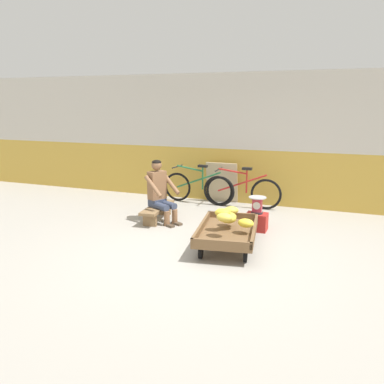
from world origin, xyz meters
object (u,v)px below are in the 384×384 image
Objects in this scene: low_bench at (157,210)px; banana_cart at (227,232)px; bicycle_far_left at (241,191)px; weighing_scale at (257,205)px; plastic_crate at (257,222)px; sign_board at (222,182)px; bicycle_near_left at (198,187)px; vendor_seated at (160,191)px.

banana_cart is at bearing -30.05° from low_bench.
bicycle_far_left reaches higher than banana_cart.
banana_cart is at bearing -103.93° from weighing_scale.
banana_cart is 4.31× the size of plastic_crate.
sign_board is at bearing 123.50° from weighing_scale.
banana_cart is 1.38× the size of low_bench.
banana_cart is 5.17× the size of weighing_scale.
plastic_crate is 0.22× the size of bicycle_near_left.
low_bench is 1.88m from weighing_scale.
vendor_seated is 3.17× the size of plastic_crate.
weighing_scale reaches higher than plastic_crate.
sign_board is at bearing 149.72° from bicycle_far_left.
vendor_seated is 1.79m from weighing_scale.
weighing_scale is (1.79, 0.09, -0.11)m from vendor_seated.
low_bench is at bearing -100.76° from bicycle_near_left.
vendor_seated is at bearing -97.61° from bicycle_near_left.
weighing_scale reaches higher than low_bench.
weighing_scale is 1.55m from bicycle_far_left.
bicycle_far_left reaches higher than low_bench.
low_bench is at bearing -112.53° from sign_board.
sign_board is (0.65, 1.80, -0.12)m from vendor_seated.
vendor_seated is 1.54m from bicycle_near_left.
vendor_seated is at bearing -27.73° from low_bench.
bicycle_near_left reaches higher than weighing_scale.
bicycle_near_left is (0.28, 1.47, 0.15)m from low_bench.
weighing_scale is (0.24, 0.99, 0.21)m from banana_cart.
bicycle_far_left is (1.17, 1.50, -0.21)m from vendor_seated.
sign_board reaches higher than bicycle_near_left.
vendor_seated reaches higher than weighing_scale.
vendor_seated is (0.08, -0.04, 0.37)m from low_bench.
banana_cart is 0.93× the size of bicycle_far_left.
sign_board reaches higher than banana_cart.
bicycle_near_left is (-1.34, 2.41, 0.11)m from banana_cart.
weighing_scale is 0.18× the size of bicycle_near_left.
vendor_seated reaches higher than low_bench.
bicycle_near_left is (-1.59, 1.42, 0.20)m from plastic_crate.
weighing_scale is at bearing -41.94° from bicycle_near_left.
low_bench is at bearing 149.95° from banana_cart.
plastic_crate is at bearing -66.34° from bicycle_far_left.
vendor_seated is 1.84m from plastic_crate.
vendor_seated is 0.69× the size of bicycle_near_left.
bicycle_far_left is at bearing -30.28° from sign_board.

